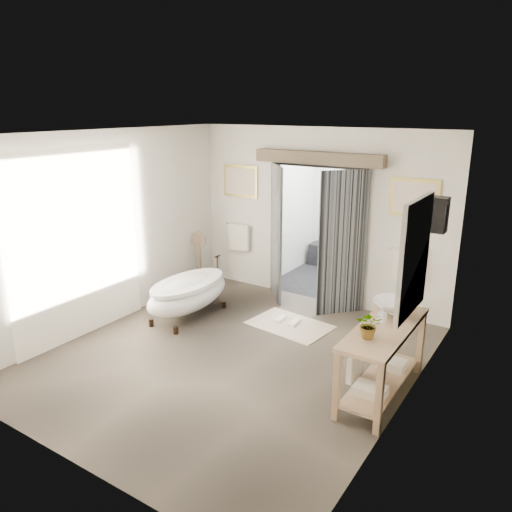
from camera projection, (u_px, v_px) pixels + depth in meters
name	position (u px, v px, depth m)	size (l,w,h in m)	color
ground_plane	(232.00, 356.00, 6.67)	(5.00, 5.00, 0.00)	#665A4B
room_shell	(221.00, 222.00, 6.05)	(4.52, 5.02, 2.91)	silver
shower_room	(352.00, 231.00, 9.62)	(2.22, 2.01, 2.51)	#232326
back_wall_dressing	(314.00, 212.00, 8.08)	(3.82, 0.71, 2.52)	black
clawfoot_tub	(188.00, 293.00, 7.81)	(0.75, 1.67, 0.82)	black
vanity	(380.00, 354.00, 5.66)	(0.57, 1.60, 0.85)	tan
pedestal_mirror	(199.00, 264.00, 9.00)	(0.32, 0.21, 1.09)	brown
rug	(290.00, 325.00, 7.60)	(1.20, 0.80, 0.01)	beige
slippers	(287.00, 321.00, 7.67)	(0.37, 0.28, 0.05)	white
basin	(393.00, 307.00, 5.90)	(0.48, 0.48, 0.17)	white
plant	(369.00, 325.00, 5.25)	(0.27, 0.23, 0.30)	gray
soap_bottle_a	(382.00, 315.00, 5.65)	(0.08, 0.08, 0.18)	gray
soap_bottle_b	(404.00, 302.00, 6.05)	(0.13, 0.13, 0.17)	gray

